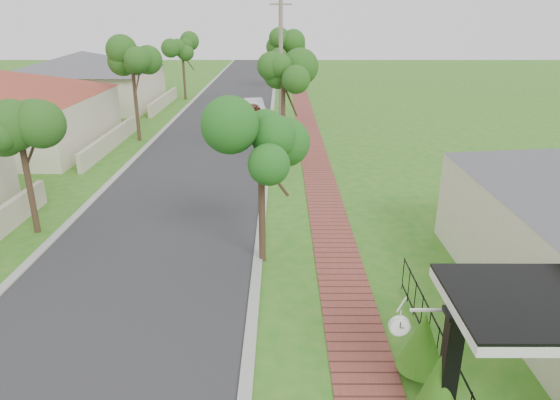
% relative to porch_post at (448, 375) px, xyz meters
% --- Properties ---
extents(ground, '(160.00, 160.00, 0.00)m').
position_rel_porch_post_xyz_m(ground, '(-4.55, 1.00, -1.12)').
color(ground, '#296E1A').
rests_on(ground, ground).
extents(road, '(7.00, 120.00, 0.02)m').
position_rel_porch_post_xyz_m(road, '(-7.55, 21.00, -1.12)').
color(road, '#28282B').
rests_on(road, ground).
extents(kerb_right, '(0.30, 120.00, 0.10)m').
position_rel_porch_post_xyz_m(kerb_right, '(-3.90, 21.00, -1.12)').
color(kerb_right, '#9E9E99').
rests_on(kerb_right, ground).
extents(kerb_left, '(0.30, 120.00, 0.10)m').
position_rel_porch_post_xyz_m(kerb_left, '(-11.20, 21.00, -1.12)').
color(kerb_left, '#9E9E99').
rests_on(kerb_left, ground).
extents(sidewalk, '(1.50, 120.00, 0.03)m').
position_rel_porch_post_xyz_m(sidewalk, '(-1.30, 21.00, -1.12)').
color(sidewalk, brown).
rests_on(sidewalk, ground).
extents(porch_post, '(0.48, 0.48, 2.52)m').
position_rel_porch_post_xyz_m(porch_post, '(0.00, 0.00, 0.00)').
color(porch_post, black).
rests_on(porch_post, ground).
extents(picket_fence, '(0.03, 8.02, 1.00)m').
position_rel_porch_post_xyz_m(picket_fence, '(0.35, 1.00, -0.59)').
color(picket_fence, black).
rests_on(picket_fence, ground).
extents(street_trees, '(10.70, 37.65, 5.89)m').
position_rel_porch_post_xyz_m(street_trees, '(-7.42, 27.84, 3.42)').
color(street_trees, '#382619').
rests_on(street_trees, ground).
extents(far_house_grey, '(15.56, 15.56, 4.60)m').
position_rel_porch_post_xyz_m(far_house_grey, '(-19.52, 35.00, 1.22)').
color(far_house_grey, beige).
rests_on(far_house_grey, ground).
extents(parked_car_red, '(2.13, 4.86, 1.63)m').
position_rel_porch_post_xyz_m(parked_car_red, '(-5.55, 26.77, -0.31)').
color(parked_car_red, '#5C170D').
rests_on(parked_car_red, ground).
extents(parked_car_white, '(2.09, 4.16, 1.31)m').
position_rel_porch_post_xyz_m(parked_car_white, '(-5.26, 30.90, -0.47)').
color(parked_car_white, silver).
rests_on(parked_car_white, ground).
extents(near_tree, '(1.86, 1.86, 4.77)m').
position_rel_porch_post_xyz_m(near_tree, '(-3.75, 6.80, 2.67)').
color(near_tree, '#382619').
rests_on(near_tree, ground).
extents(utility_pole, '(1.20, 0.24, 8.34)m').
position_rel_porch_post_xyz_m(utility_pole, '(-3.18, 20.68, 3.11)').
color(utility_pole, gray).
rests_on(utility_pole, ground).
extents(station_clock, '(1.06, 0.13, 0.58)m').
position_rel_porch_post_xyz_m(station_clock, '(-0.86, 0.40, 0.83)').
color(station_clock, white).
rests_on(station_clock, ground).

